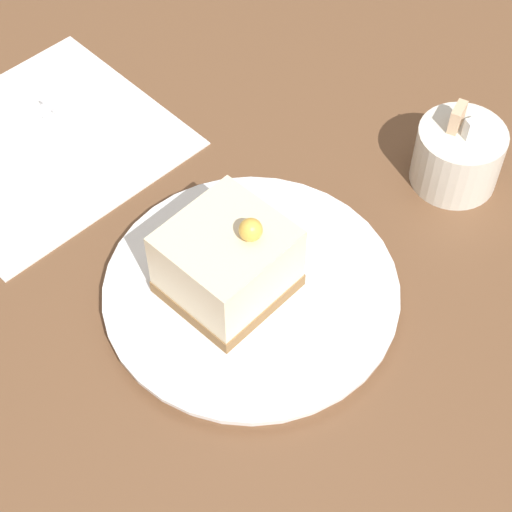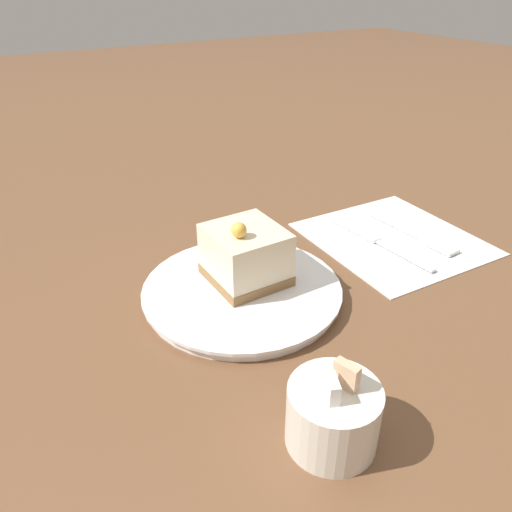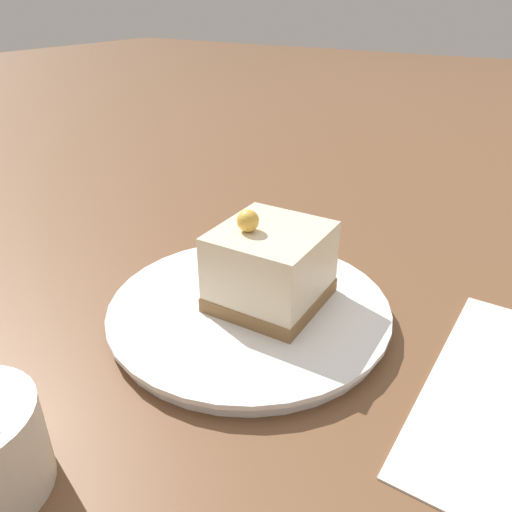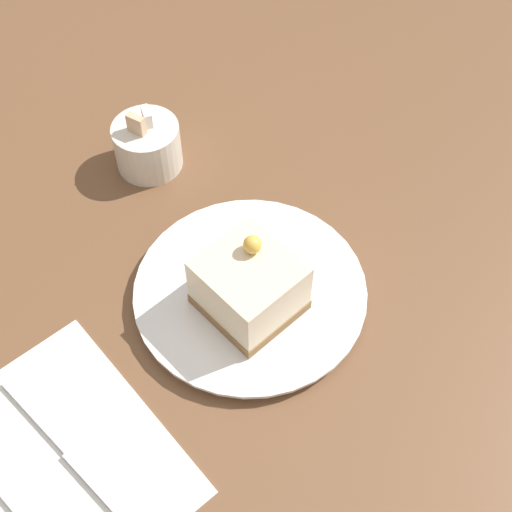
% 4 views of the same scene
% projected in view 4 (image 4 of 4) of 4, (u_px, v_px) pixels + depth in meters
% --- Properties ---
extents(ground_plane, '(4.00, 4.00, 0.00)m').
position_uv_depth(ground_plane, '(222.00, 306.00, 0.69)').
color(ground_plane, brown).
extents(plate, '(0.23, 0.23, 0.01)m').
position_uv_depth(plate, '(250.00, 292.00, 0.69)').
color(plate, white).
rests_on(plate, ground_plane).
extents(cake_slice, '(0.08, 0.09, 0.08)m').
position_uv_depth(cake_slice, '(249.00, 286.00, 0.65)').
color(cake_slice, olive).
rests_on(cake_slice, plate).
extents(napkin, '(0.21, 0.22, 0.00)m').
position_uv_depth(napkin, '(40.00, 474.00, 0.59)').
color(napkin, white).
rests_on(napkin, ground_plane).
extents(knife, '(0.03, 0.19, 0.00)m').
position_uv_depth(knife, '(82.00, 465.00, 0.60)').
color(knife, silver).
rests_on(knife, napkin).
extents(sugar_bowl, '(0.07, 0.07, 0.08)m').
position_uv_depth(sugar_bowl, '(147.00, 145.00, 0.78)').
color(sugar_bowl, silver).
rests_on(sugar_bowl, ground_plane).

